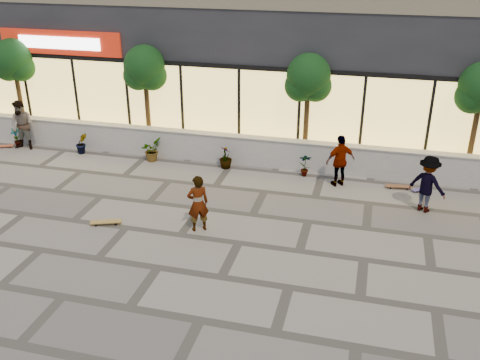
% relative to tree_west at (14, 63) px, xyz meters
% --- Properties ---
extents(ground, '(80.00, 80.00, 0.00)m').
position_rel_tree_west_xyz_m(ground, '(9.00, -7.70, -2.99)').
color(ground, '#9F9889').
rests_on(ground, ground).
extents(planter_wall, '(22.00, 0.42, 1.04)m').
position_rel_tree_west_xyz_m(planter_wall, '(9.00, -0.70, -2.46)').
color(planter_wall, silver).
rests_on(planter_wall, ground).
extents(retail_building, '(24.00, 9.17, 8.50)m').
position_rel_tree_west_xyz_m(retail_building, '(9.00, 4.79, 1.26)').
color(retail_building, '#26272C').
rests_on(retail_building, ground).
extents(shrub_a, '(0.43, 0.29, 0.81)m').
position_rel_tree_west_xyz_m(shrub_a, '(0.50, -1.25, -2.58)').
color(shrub_a, '#113816').
rests_on(shrub_a, ground).
extents(shrub_b, '(0.57, 0.57, 0.81)m').
position_rel_tree_west_xyz_m(shrub_b, '(3.30, -1.25, -2.58)').
color(shrub_b, '#113816').
rests_on(shrub_b, ground).
extents(shrub_c, '(0.68, 0.77, 0.81)m').
position_rel_tree_west_xyz_m(shrub_c, '(6.10, -1.25, -2.58)').
color(shrub_c, '#113816').
rests_on(shrub_c, ground).
extents(shrub_d, '(0.64, 0.64, 0.81)m').
position_rel_tree_west_xyz_m(shrub_d, '(8.90, -1.25, -2.58)').
color(shrub_d, '#113816').
rests_on(shrub_d, ground).
extents(shrub_e, '(0.46, 0.35, 0.81)m').
position_rel_tree_west_xyz_m(shrub_e, '(11.70, -1.25, -2.58)').
color(shrub_e, '#113816').
rests_on(shrub_e, ground).
extents(tree_west, '(1.60, 1.50, 3.92)m').
position_rel_tree_west_xyz_m(tree_west, '(0.00, 0.00, 0.00)').
color(tree_west, '#422F17').
rests_on(tree_west, ground).
extents(tree_midwest, '(1.60, 1.50, 3.92)m').
position_rel_tree_west_xyz_m(tree_midwest, '(5.50, 0.00, 0.00)').
color(tree_midwest, '#422F17').
rests_on(tree_midwest, ground).
extents(tree_mideast, '(1.60, 1.50, 3.92)m').
position_rel_tree_west_xyz_m(tree_mideast, '(11.50, 0.00, 0.00)').
color(tree_mideast, '#422F17').
rests_on(tree_mideast, ground).
extents(skater_center, '(0.71, 0.65, 1.63)m').
position_rel_tree_west_xyz_m(skater_center, '(9.38, -5.65, -2.17)').
color(skater_center, white).
rests_on(skater_center, ground).
extents(skater_left, '(0.93, 0.72, 1.90)m').
position_rel_tree_west_xyz_m(skater_left, '(0.96, -1.40, -2.04)').
color(skater_left, tan).
rests_on(skater_left, ground).
extents(skater_right_near, '(1.08, 0.90, 1.72)m').
position_rel_tree_west_xyz_m(skater_right_near, '(12.88, -1.71, -2.12)').
color(skater_right_near, white).
rests_on(skater_right_near, ground).
extents(skater_right_far, '(1.29, 1.11, 1.73)m').
position_rel_tree_west_xyz_m(skater_right_far, '(15.50, -2.88, -2.12)').
color(skater_right_far, '#9E381C').
rests_on(skater_right_far, ground).
extents(skateboard_center, '(0.89, 0.52, 0.10)m').
position_rel_tree_west_xyz_m(skateboard_center, '(6.75, -6.04, -2.90)').
color(skateboard_center, olive).
rests_on(skateboard_center, ground).
extents(skateboard_left, '(0.73, 0.45, 0.09)m').
position_rel_tree_west_xyz_m(skateboard_left, '(0.05, -1.50, -2.91)').
color(skateboard_left, '#DF5629').
rests_on(skateboard_left, ground).
extents(skateboard_right_near, '(0.86, 0.31, 0.10)m').
position_rel_tree_west_xyz_m(skateboard_right_near, '(14.80, -1.50, -2.90)').
color(skateboard_right_near, brown).
rests_on(skateboard_right_near, ground).
extents(skateboard_right_far, '(0.66, 0.55, 0.08)m').
position_rel_tree_west_xyz_m(skateboard_right_far, '(15.50, -1.50, -2.92)').
color(skateboard_right_far, '#5D4E90').
rests_on(skateboard_right_far, ground).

